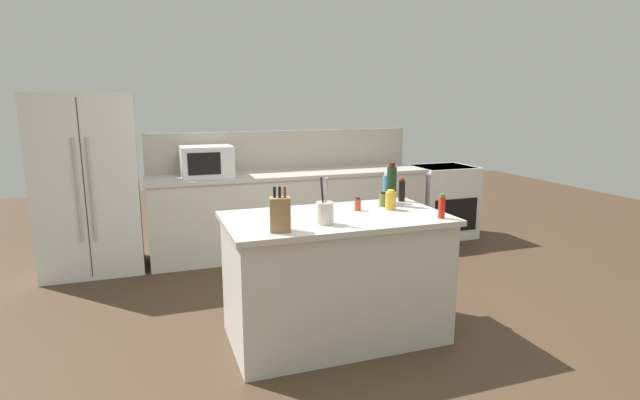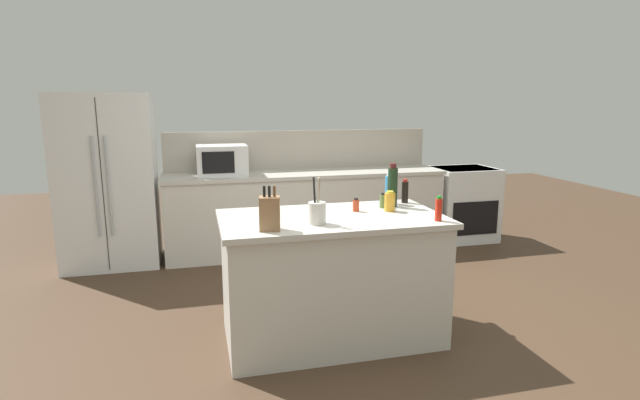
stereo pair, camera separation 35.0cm
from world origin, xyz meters
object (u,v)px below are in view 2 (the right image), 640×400
at_px(spice_jar_paprika, 356,205).
at_px(hot_sauce_bottle, 439,209).
at_px(range_oven, 462,203).
at_px(dish_soap_bottle, 389,189).
at_px(honey_jar, 390,202).
at_px(soy_sauce_bottle, 405,192).
at_px(spice_jar_oregano, 383,201).
at_px(wine_bottle, 393,186).
at_px(refrigerator, 108,181).
at_px(microwave, 222,160).
at_px(knife_block, 270,213).
at_px(utensil_crock, 317,212).

xyz_separation_m(spice_jar_paprika, hot_sauce_bottle, (0.46, -0.43, 0.04)).
height_order(range_oven, dish_soap_bottle, dish_soap_bottle).
bearing_deg(honey_jar, soy_sauce_bottle, 47.63).
bearing_deg(dish_soap_bottle, range_oven, 46.79).
bearing_deg(range_oven, spice_jar_oregano, -132.87).
relative_size(spice_jar_paprika, hot_sauce_bottle, 0.58).
bearing_deg(honey_jar, range_oven, 48.89).
bearing_deg(spice_jar_oregano, honey_jar, -87.99).
height_order(hot_sauce_bottle, spice_jar_oregano, hot_sauce_bottle).
bearing_deg(wine_bottle, spice_jar_oregano, -164.20).
xyz_separation_m(soy_sauce_bottle, honey_jar, (-0.24, -0.26, -0.02)).
height_order(refrigerator, wine_bottle, refrigerator).
distance_m(spice_jar_paprika, honey_jar, 0.26).
distance_m(spice_jar_paprika, dish_soap_bottle, 0.41).
height_order(soy_sauce_bottle, spice_jar_paprika, soy_sauce_bottle).
relative_size(refrigerator, spice_jar_paprika, 17.96).
relative_size(refrigerator, microwave, 3.36).
bearing_deg(spice_jar_oregano, soy_sauce_bottle, 29.32).
distance_m(microwave, knife_block, 2.49).
height_order(refrigerator, utensil_crock, refrigerator).
height_order(range_oven, utensil_crock, utensil_crock).
relative_size(microwave, spice_jar_oregano, 4.66).
height_order(honey_jar, spice_jar_oregano, honey_jar).
distance_m(knife_block, utensil_crock, 0.35).
height_order(microwave, soy_sauce_bottle, microwave).
distance_m(refrigerator, range_oven, 4.21).
relative_size(refrigerator, utensil_crock, 5.72).
relative_size(range_oven, spice_jar_oregano, 7.85).
distance_m(range_oven, honey_jar, 2.90).
bearing_deg(hot_sauce_bottle, spice_jar_oregano, 113.65).
xyz_separation_m(refrigerator, spice_jar_oregano, (2.31, -2.07, 0.08)).
bearing_deg(refrigerator, dish_soap_bottle, -38.78).
bearing_deg(refrigerator, soy_sauce_bottle, -37.21).
distance_m(spice_jar_paprika, spice_jar_oregano, 0.25).
distance_m(hot_sauce_bottle, honey_jar, 0.43).
bearing_deg(knife_block, utensil_crock, 26.11).
bearing_deg(refrigerator, knife_block, -61.85).
distance_m(range_oven, wine_bottle, 2.76).
distance_m(soy_sauce_bottle, honey_jar, 0.35).
relative_size(honey_jar, dish_soap_bottle, 0.61).
bearing_deg(hot_sauce_bottle, utensil_crock, 171.89).
distance_m(soy_sauce_bottle, spice_jar_paprika, 0.53).
bearing_deg(knife_block, refrigerator, 130.02).
bearing_deg(wine_bottle, soy_sauce_bottle, 35.52).
height_order(soy_sauce_bottle, wine_bottle, wine_bottle).
bearing_deg(spice_jar_oregano, hot_sauce_bottle, -66.35).
distance_m(microwave, honey_jar, 2.42).
relative_size(microwave, knife_block, 1.88).
height_order(soy_sauce_bottle, dish_soap_bottle, dish_soap_bottle).
bearing_deg(soy_sauce_bottle, utensil_crock, -149.45).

